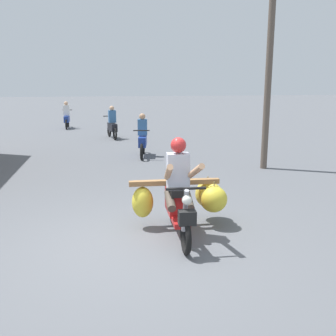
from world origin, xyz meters
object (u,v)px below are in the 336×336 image
Objects in this scene: motorbike_distant_ahead_right at (112,125)px; motorbike_distant_far_ahead at (143,139)px; utility_pole at (270,57)px; motorbike_main_loaded at (188,197)px; motorbike_distant_ahead_left at (67,118)px.

motorbike_distant_ahead_right and motorbike_distant_far_ahead have the same top height.
motorbike_distant_far_ahead is 0.26× the size of utility_pole.
motorbike_main_loaded is 5.77m from utility_pole.
motorbike_main_loaded is at bearing -85.09° from motorbike_distant_ahead_right.
motorbike_distant_far_ahead is at bearing 90.53° from motorbike_main_loaded.
motorbike_distant_ahead_right is 0.99× the size of motorbike_distant_far_ahead.
motorbike_distant_ahead_left is 1.01× the size of motorbike_distant_ahead_right.
utility_pole is (6.28, -10.67, 2.48)m from motorbike_distant_ahead_left.
motorbike_distant_ahead_left is 4.66m from motorbike_distant_ahead_right.
motorbike_distant_ahead_right is at bearing 121.63° from utility_pole.
utility_pole reaches higher than motorbike_distant_far_ahead.
motorbike_main_loaded is 0.29× the size of utility_pole.
utility_pole reaches higher than motorbike_distant_ahead_left.
motorbike_main_loaded is at bearing -126.94° from utility_pole.
motorbike_distant_far_ahead is (-0.06, 6.52, 0.00)m from motorbike_main_loaded.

